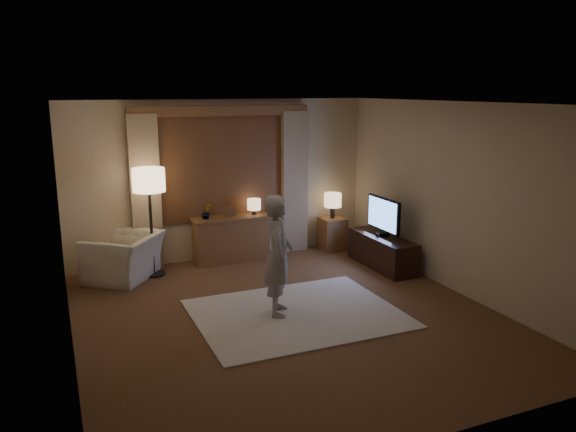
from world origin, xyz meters
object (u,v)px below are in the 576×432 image
armchair (124,257)px  sideboard (231,240)px  tv_stand (382,251)px  person (278,255)px  side_table (332,234)px

armchair → sideboard: bearing=134.9°
armchair → tv_stand: bearing=112.0°
armchair → person: (1.58, -2.14, 0.44)m
armchair → side_table: size_ratio=1.84×
side_table → tv_stand: bearing=-77.5°
person → armchair: bearing=58.9°
sideboard → tv_stand: 2.44m
armchair → person: bearing=73.2°
armchair → tv_stand: armchair is taller
person → sideboard: bearing=18.9°
side_table → armchair: bearing=-176.7°
sideboard → person: bearing=-93.5°
armchair → person: 2.70m
tv_stand → armchair: bearing=165.4°
sideboard → armchair: sideboard is taller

